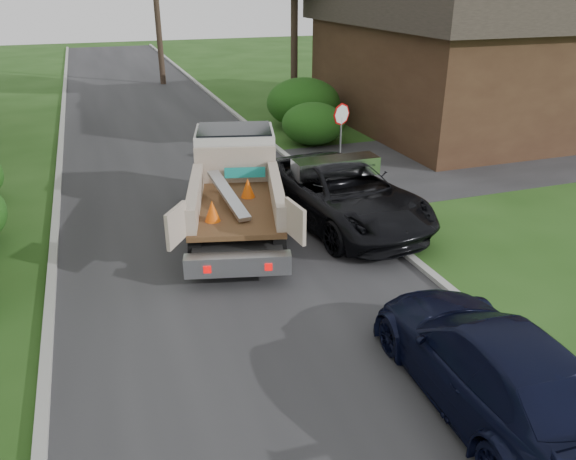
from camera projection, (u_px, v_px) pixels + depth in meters
The scene contains 12 objects.
ground at pixel (282, 347), 10.39m from camera, with size 120.00×120.00×0.00m, color #1F4313.
road at pixel (187, 181), 19.00m from camera, with size 8.00×90.00×0.02m, color #28282B.
side_street at pixel (499, 155), 21.79m from camera, with size 16.00×7.00×0.02m, color #28282B.
curb_left at pixel (57, 193), 17.74m from camera, with size 0.20×90.00×0.12m, color #9E9E99.
curb_right at pixel (300, 167), 20.23m from camera, with size 0.20×90.00×0.12m, color #9E9E99.
stop_sign at pixel (341, 124), 19.00m from camera, with size 0.71×0.32×2.48m.
house_right at pixel (455, 55), 25.12m from camera, with size 9.72×12.96×6.20m.
hedge_right_a at pixel (313, 124), 23.01m from camera, with size 2.60×2.60×1.70m, color #17400E.
hedge_right_b at pixel (303, 103), 25.70m from camera, with size 3.38×3.38×2.21m, color #17400E.
flatbed_truck at pixel (236, 177), 15.43m from camera, with size 4.01×6.63×2.35m.
black_pickup at pixel (341, 193), 15.46m from camera, with size 2.82×6.12×1.70m, color black.
navy_suv at pixel (492, 365), 8.72m from camera, with size 2.09×5.14×1.49m, color black.
Camera 1 is at (-2.76, -8.16, 6.21)m, focal length 35.00 mm.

